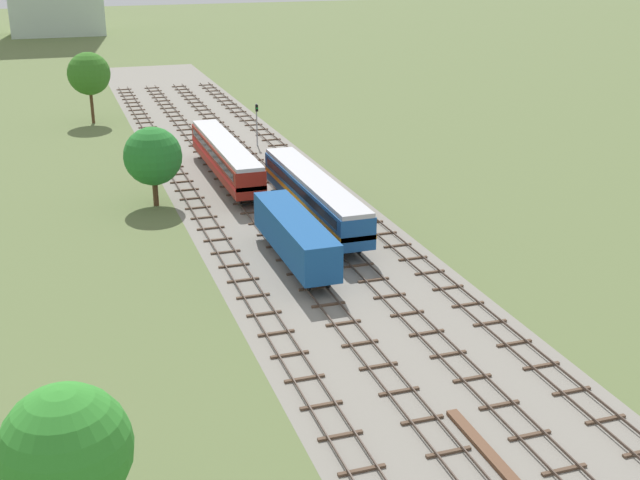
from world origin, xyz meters
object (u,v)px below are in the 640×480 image
passenger_coach_centre_left_near (314,193)px  signal_post_nearest (257,119)px  freight_boxcar_left_nearest (295,235)px  passenger_coach_left_mid (225,156)px

passenger_coach_centre_left_near → signal_post_nearest: 28.96m
freight_boxcar_left_nearest → passenger_coach_centre_left_near: bearing=63.8°
passenger_coach_left_mid → signal_post_nearest: size_ratio=4.34×
signal_post_nearest → passenger_coach_centre_left_near: bearing=-94.5°
passenger_coach_centre_left_near → signal_post_nearest: size_ratio=4.34×
passenger_coach_centre_left_near → signal_post_nearest: bearing=85.5°
passenger_coach_left_mid → signal_post_nearest: 15.19m
passenger_coach_centre_left_near → signal_post_nearest: signal_post_nearest is taller
passenger_coach_centre_left_near → passenger_coach_left_mid: size_ratio=1.00×
freight_boxcar_left_nearest → passenger_coach_left_mid: passenger_coach_left_mid is taller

